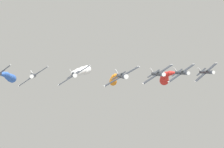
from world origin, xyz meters
TOP-DOWN VIEW (x-y plane):
  - airplane_lead at (0.12, 16.22)m, footprint 8.51×10.35m
  - smoke_trail_lead at (-0.52, -0.42)m, footprint 2.67×14.36m
  - airplane_left_inner at (-11.22, 6.25)m, footprint 8.24×10.35m
  - airplane_right_inner at (10.76, 7.58)m, footprint 8.26×10.35m
  - smoke_trail_right_inner at (7.04, -18.95)m, footprint 7.89×27.46m
  - airplane_left_outer at (-21.23, -3.61)m, footprint 8.11×10.35m
  - smoke_trail_left_outer at (-24.46, -31.36)m, footprint 7.07×28.86m
  - airplane_right_outer at (21.36, -1.51)m, footprint 8.09×10.35m
  - airplane_trailing at (-32.61, -12.57)m, footprint 7.57×10.35m
  - smoke_trail_high_slot at (31.74, -32.74)m, footprint 3.50×19.88m

SIDE VIEW (x-z plane):
  - smoke_trail_left_outer at x=-24.46m, z-range 124.90..130.72m
  - smoke_trail_lead at x=-0.52m, z-range 126.43..130.10m
  - smoke_trail_high_slot at x=31.74m, z-range 126.28..130.48m
  - airplane_right_outer at x=21.36m, z-range 126.59..132.30m
  - airplane_lead at x=0.12m, z-range 127.23..132.22m
  - airplane_right_inner at x=10.76m, z-range 127.11..132.54m
  - airplane_left_inner at x=-11.22m, z-range 127.27..132.73m
  - airplane_left_outer at x=-21.23m, z-range 127.31..132.98m
  - airplane_trailing at x=-32.61m, z-range 127.02..133.43m
  - smoke_trail_right_inner at x=7.04m, z-range 128.79..132.19m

